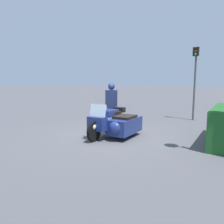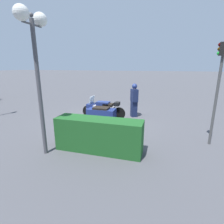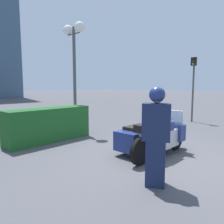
% 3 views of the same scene
% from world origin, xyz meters
% --- Properties ---
extents(ground_plane, '(160.00, 160.00, 0.00)m').
position_xyz_m(ground_plane, '(0.00, 0.00, 0.00)').
color(ground_plane, '#4C4C51').
extents(police_motorcycle, '(2.37, 1.23, 1.15)m').
position_xyz_m(police_motorcycle, '(0.14, 0.19, 0.46)').
color(police_motorcycle, black).
rests_on(police_motorcycle, ground).
extents(officer_rider, '(0.49, 0.57, 1.80)m').
position_xyz_m(officer_rider, '(-1.40, -0.90, 0.95)').
color(officer_rider, '#192347').
rests_on(officer_rider, ground).
extents(traffic_light_far, '(0.23, 0.27, 3.44)m').
position_xyz_m(traffic_light_far, '(-4.57, 1.81, 2.26)').
color(traffic_light_far, '#4C4C4C').
rests_on(traffic_light_far, ground).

